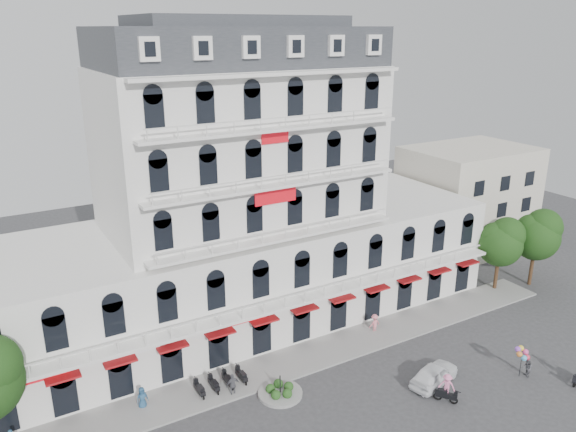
% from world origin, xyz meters
% --- Properties ---
extents(ground, '(120.00, 120.00, 0.00)m').
position_xyz_m(ground, '(0.00, 0.00, 0.00)').
color(ground, '#38383A').
rests_on(ground, ground).
extents(sidewalk, '(53.00, 4.00, 0.16)m').
position_xyz_m(sidewalk, '(0.00, 9.00, 0.08)').
color(sidewalk, gray).
rests_on(sidewalk, ground).
extents(main_building, '(45.00, 15.00, 25.80)m').
position_xyz_m(main_building, '(0.00, 18.00, 9.96)').
color(main_building, silver).
rests_on(main_building, ground).
extents(flank_building_east, '(14.00, 10.00, 12.00)m').
position_xyz_m(flank_building_east, '(30.00, 20.00, 6.00)').
color(flank_building_east, beige).
rests_on(flank_building_east, ground).
extents(traffic_island, '(3.20, 3.20, 1.60)m').
position_xyz_m(traffic_island, '(-3.00, 6.00, 0.26)').
color(traffic_island, gray).
rests_on(traffic_island, ground).
extents(parked_scooter_row, '(4.40, 1.80, 1.10)m').
position_xyz_m(parked_scooter_row, '(-6.35, 8.80, 0.00)').
color(parked_scooter_row, black).
rests_on(parked_scooter_row, ground).
extents(tree_east_inner, '(4.40, 4.37, 7.57)m').
position_xyz_m(tree_east_inner, '(24.05, 9.98, 5.21)').
color(tree_east_inner, '#382314').
rests_on(tree_east_inner, ground).
extents(tree_east_outer, '(4.65, 4.65, 8.05)m').
position_xyz_m(tree_east_outer, '(28.05, 8.98, 5.55)').
color(tree_east_outer, '#382314').
rests_on(tree_east_outer, ground).
extents(parked_car, '(4.92, 3.04, 1.56)m').
position_xyz_m(parked_car, '(7.47, 1.50, 0.78)').
color(parked_car, white).
rests_on(parked_car, ground).
extents(rider_center, '(1.20, 1.45, 2.24)m').
position_xyz_m(rider_center, '(6.62, -0.53, 1.19)').
color(rider_center, black).
rests_on(rider_center, ground).
extents(pedestrian_left, '(0.84, 0.58, 1.63)m').
position_xyz_m(pedestrian_left, '(-11.89, 9.50, 0.81)').
color(pedestrian_left, navy).
rests_on(pedestrian_left, ground).
extents(pedestrian_mid, '(1.02, 0.43, 1.74)m').
position_xyz_m(pedestrian_mid, '(-5.92, 7.66, 0.87)').
color(pedestrian_mid, '#5B5B62').
rests_on(pedestrian_mid, ground).
extents(pedestrian_right, '(1.11, 0.68, 1.68)m').
position_xyz_m(pedestrian_right, '(8.29, 9.50, 0.84)').
color(pedestrian_right, pink).
rests_on(pedestrian_right, ground).
extents(balloon_vendor, '(1.40, 1.29, 2.45)m').
position_xyz_m(balloon_vendor, '(13.86, -1.29, 1.31)').
color(balloon_vendor, '#5C5D64').
rests_on(balloon_vendor, ground).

